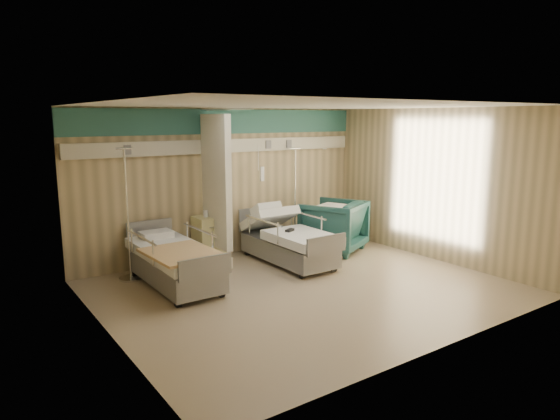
% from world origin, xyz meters
% --- Properties ---
extents(ground, '(6.00, 5.00, 0.00)m').
position_xyz_m(ground, '(0.00, 0.00, 0.00)').
color(ground, gray).
rests_on(ground, ground).
extents(room_walls, '(6.04, 5.04, 2.82)m').
position_xyz_m(room_walls, '(-0.03, 0.25, 1.86)').
color(room_walls, tan).
rests_on(room_walls, ground).
extents(bed_right, '(1.00, 2.16, 0.63)m').
position_xyz_m(bed_right, '(0.60, 1.30, 0.32)').
color(bed_right, silver).
rests_on(bed_right, ground).
extents(bed_left, '(1.00, 2.16, 0.63)m').
position_xyz_m(bed_left, '(-1.60, 1.30, 0.32)').
color(bed_left, silver).
rests_on(bed_left, ground).
extents(bedside_cabinet, '(0.50, 0.48, 0.85)m').
position_xyz_m(bedside_cabinet, '(-0.55, 2.20, 0.42)').
color(bedside_cabinet, '#D7CF86').
rests_on(bedside_cabinet, ground).
extents(visitor_armchair, '(1.46, 1.48, 1.02)m').
position_xyz_m(visitor_armchair, '(1.83, 1.47, 0.51)').
color(visitor_armchair, '#1C4846').
rests_on(visitor_armchair, ground).
extents(waffle_blanket, '(0.86, 0.81, 0.08)m').
position_xyz_m(waffle_blanket, '(1.82, 1.47, 1.06)').
color(waffle_blanket, white).
rests_on(waffle_blanket, visitor_armchair).
extents(iv_stand_right, '(0.36, 0.36, 2.03)m').
position_xyz_m(iv_stand_right, '(1.44, 2.23, 0.42)').
color(iv_stand_right, silver).
rests_on(iv_stand_right, ground).
extents(iv_stand_left, '(0.39, 0.39, 2.16)m').
position_xyz_m(iv_stand_left, '(-2.08, 2.02, 0.44)').
color(iv_stand_left, silver).
rests_on(iv_stand_left, ground).
extents(call_remote, '(0.21, 0.16, 0.04)m').
position_xyz_m(call_remote, '(0.52, 1.15, 0.65)').
color(call_remote, black).
rests_on(call_remote, bed_right).
extents(tan_blanket, '(0.99, 1.22, 0.04)m').
position_xyz_m(tan_blanket, '(-1.68, 0.84, 0.65)').
color(tan_blanket, tan).
rests_on(tan_blanket, bed_left).
extents(toiletry_bag, '(0.24, 0.17, 0.12)m').
position_xyz_m(toiletry_bag, '(-0.42, 2.14, 0.91)').
color(toiletry_bag, black).
rests_on(toiletry_bag, bedside_cabinet).
extents(white_cup, '(0.10, 0.10, 0.12)m').
position_xyz_m(white_cup, '(-0.61, 2.18, 0.91)').
color(white_cup, white).
rests_on(white_cup, bedside_cabinet).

